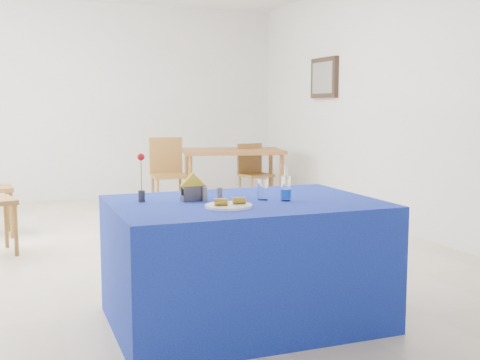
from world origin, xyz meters
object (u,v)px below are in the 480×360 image
(water_bottle, at_px, (286,189))
(oak_table, at_px, (233,155))
(chair_bg_left, at_px, (168,169))
(chair_bg_right, at_px, (253,170))
(plate, at_px, (229,206))
(blue_table, at_px, (244,262))

(water_bottle, height_order, oak_table, water_bottle)
(chair_bg_left, xyz_separation_m, chair_bg_right, (1.21, 0.09, -0.06))
(plate, relative_size, chair_bg_right, 0.33)
(plate, distance_m, oak_table, 4.72)
(chair_bg_left, bearing_deg, chair_bg_right, 7.03)
(plate, distance_m, water_bottle, 0.43)
(plate, height_order, water_bottle, water_bottle)
(chair_bg_left, bearing_deg, blue_table, -94.59)
(blue_table, relative_size, chair_bg_right, 1.92)
(plate, bearing_deg, oak_table, 69.68)
(blue_table, bearing_deg, chair_bg_left, 82.67)
(plate, height_order, chair_bg_right, chair_bg_right)
(blue_table, distance_m, oak_table, 4.50)
(chair_bg_right, bearing_deg, chair_bg_left, 174.88)
(blue_table, distance_m, chair_bg_right, 4.49)
(plate, bearing_deg, water_bottle, 15.28)
(water_bottle, bearing_deg, chair_bg_left, 86.12)
(chair_bg_right, bearing_deg, plate, -123.09)
(oak_table, bearing_deg, plate, -110.32)
(water_bottle, height_order, chair_bg_left, water_bottle)
(water_bottle, xyz_separation_m, chair_bg_right, (1.49, 4.22, -0.35))
(plate, distance_m, blue_table, 0.46)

